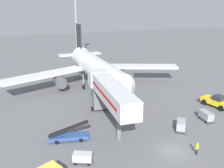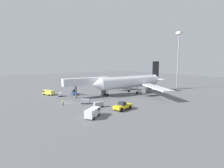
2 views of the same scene
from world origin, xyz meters
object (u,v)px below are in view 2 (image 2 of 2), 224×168
Objects in this scene: baggage_cart_near_left at (60,94)px; apron_light_mast at (179,50)px; baggage_cart_far_left at (85,101)px; baggage_cart_mid_left at (99,104)px; service_van_outer_left at (48,92)px; safety_cone_alpha at (115,96)px; belt_loader_truck at (75,93)px; safety_cone_charlie at (90,111)px; airplane_at_gate at (132,82)px; ground_crew_worker_foreground at (63,102)px; pushback_tug at (123,106)px; service_van_near_center at (93,112)px; jet_bridge at (89,82)px; safety_cone_bravo at (104,100)px.

apron_light_mast is at bearing 75.45° from baggage_cart_near_left.
baggage_cart_mid_left is (6.10, 1.33, 0.00)m from baggage_cart_far_left.
service_van_outer_left is 27.74m from safety_cone_alpha.
apron_light_mast is at bearing 92.33° from baggage_cart_far_left.
safety_cone_charlie is (25.45, -6.41, -0.50)m from belt_loader_truck.
airplane_at_gate is 30.32m from baggage_cart_near_left.
baggage_cart_near_left is 3.71× the size of safety_cone_alpha.
baggage_cart_mid_left is at bearing 42.99° from ground_crew_worker_foreground.
ground_crew_worker_foreground is 62.66m from apron_light_mast.
ground_crew_worker_foreground is at bearing -84.38° from airplane_at_gate.
airplane_at_gate is 32.17m from ground_crew_worker_foreground.
service_van_near_center is at bearing -85.70° from pushback_tug.
safety_cone_charlie is at bearing 5.00° from service_van_outer_left.
service_van_outer_left is (-13.13, -12.18, -4.51)m from jet_bridge.
pushback_tug is 18.98m from ground_crew_worker_foreground.
airplane_at_gate reaches higher than service_van_outer_left.
baggage_cart_far_left is 3.96× the size of safety_cone_alpha.
airplane_at_gate reaches higher than ground_crew_worker_foreground.
airplane_at_gate is 8.24× the size of service_van_near_center.
baggage_cart_mid_left is at bearing -80.97° from apron_light_mast.
airplane_at_gate is 19.09m from jet_bridge.
pushback_tug is 2.15× the size of baggage_cart_far_left.
safety_cone_alpha is at bearing 94.45° from ground_crew_worker_foreground.
pushback_tug is at bearing -3.02° from jet_bridge.
apron_light_mast reaches higher than baggage_cart_far_left.
apron_light_mast is (14.52, 55.95, 18.62)m from baggage_cart_near_left.
baggage_cart_far_left is (5.43, -25.28, -4.04)m from airplane_at_gate.
belt_loader_truck is 17.25m from safety_cone_alpha.
pushback_tug is (17.84, -19.79, -3.83)m from airplane_at_gate.
pushback_tug is 36.79m from service_van_outer_left.
jet_bridge is (-4.12, -18.63, 0.71)m from airplane_at_gate.
baggage_cart_near_left is at bearing -104.55° from apron_light_mast.
pushback_tug is at bearing 94.30° from service_van_near_center.
airplane_at_gate is 19.13m from safety_cone_bravo.
baggage_cart_far_left is 16.89m from baggage_cart_near_left.
baggage_cart_near_left is (0.28, -6.17, 0.01)m from belt_loader_truck.
baggage_cart_far_left is 15.46m from safety_cone_alpha.
belt_loader_truck is at bearing -118.04° from airplane_at_gate.
service_van_outer_left is at bearing 177.29° from ground_crew_worker_foreground.
jet_bridge is at bearing 118.86° from ground_crew_worker_foreground.
airplane_at_gate reaches higher than safety_cone_bravo.
belt_loader_truck is at bearing 57.98° from service_van_outer_left.
jet_bridge is 9.39m from belt_loader_truck.
belt_loader_truck is at bearing 165.87° from safety_cone_charlie.
airplane_at_gate is at bearing -96.62° from apron_light_mast.
ground_crew_worker_foreground is (14.67, -10.10, 0.22)m from belt_loader_truck.
safety_cone_alpha is (-10.07, 13.60, -0.52)m from baggage_cart_mid_left.
service_van_outer_left reaches higher than baggage_cart_near_left.
safety_cone_charlie is at bearing -14.13° from belt_loader_truck.
apron_light_mast is (-10.65, 56.19, 19.13)m from safety_cone_charlie.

